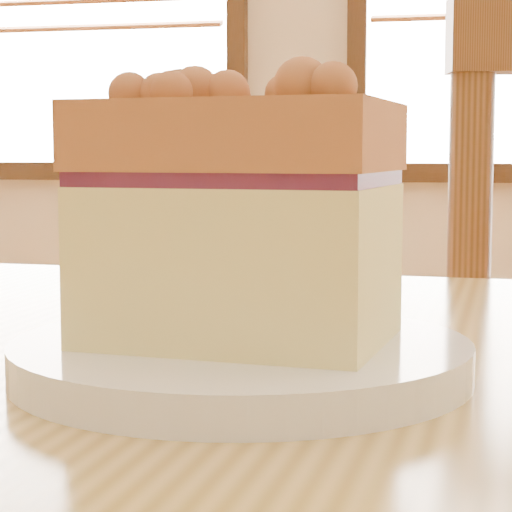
% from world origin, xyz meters
% --- Properties ---
extents(plate, '(0.20, 0.20, 0.02)m').
position_xyz_m(plate, '(-0.11, 0.16, 0.76)').
color(plate, white).
rests_on(plate, cafe_table_main).
extents(cake_slice, '(0.14, 0.11, 0.12)m').
position_xyz_m(cake_slice, '(-0.11, 0.16, 0.82)').
color(cake_slice, '#ECDA85').
rests_on(cake_slice, plate).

